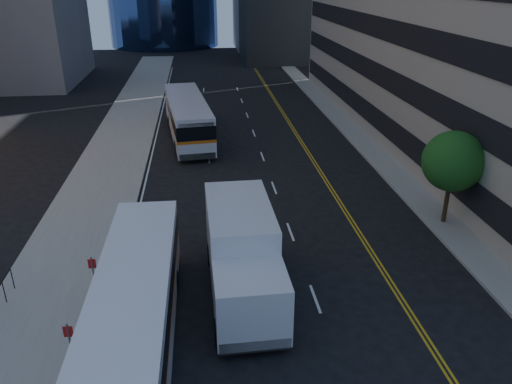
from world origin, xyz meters
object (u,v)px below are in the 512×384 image
street_tree (453,161)px  bus_rear (188,117)px  bus_front (135,307)px  box_truck (242,255)px

street_tree → bus_rear: 22.30m
street_tree → bus_rear: size_ratio=0.39×
street_tree → bus_front: size_ratio=0.43×
street_tree → box_truck: (-11.51, -5.34, -1.68)m
box_truck → street_tree: bearing=23.6°
bus_front → bus_rear: bus_rear is taller
street_tree → bus_rear: street_tree is taller
bus_front → bus_rear: bearing=87.0°
bus_front → bus_rear: (1.54, 25.25, 0.13)m
box_truck → bus_rear: bearing=95.1°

